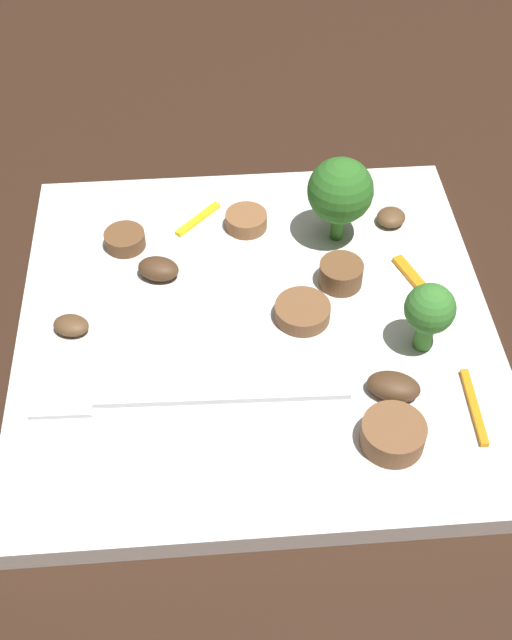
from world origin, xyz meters
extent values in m
plane|color=black|center=(0.00, 0.00, 0.00)|extent=(1.40, 1.40, 0.00)
cube|color=white|center=(0.00, 0.00, 0.01)|extent=(0.29, 0.29, 0.01)
cube|color=silver|center=(0.02, 0.06, 0.02)|extent=(0.15, 0.01, 0.00)
cube|color=silver|center=(0.11, 0.06, 0.02)|extent=(0.04, 0.02, 0.00)
cylinder|color=#408630|center=(-0.10, 0.03, 0.03)|extent=(0.01, 0.01, 0.02)
sphere|color=#387A2D|center=(-0.10, 0.03, 0.05)|extent=(0.03, 0.03, 0.03)
cylinder|color=#347525|center=(-0.06, -0.07, 0.03)|extent=(0.01, 0.01, 0.03)
sphere|color=#2D6B23|center=(-0.06, -0.07, 0.05)|extent=(0.04, 0.04, 0.04)
cylinder|color=brown|center=(-0.03, 0.00, 0.02)|extent=(0.05, 0.05, 0.01)
cylinder|color=brown|center=(-0.06, -0.03, 0.02)|extent=(0.04, 0.04, 0.02)
cylinder|color=brown|center=(-0.07, 0.10, 0.02)|extent=(0.05, 0.05, 0.02)
cylinder|color=brown|center=(0.08, -0.07, 0.02)|extent=(0.04, 0.04, 0.01)
cylinder|color=brown|center=(0.00, -0.09, 0.02)|extent=(0.04, 0.04, 0.01)
ellipsoid|color=#4C331E|center=(0.06, -0.04, 0.02)|extent=(0.03, 0.03, 0.01)
ellipsoid|color=#4C331E|center=(-0.07, 0.06, 0.02)|extent=(0.04, 0.03, 0.01)
ellipsoid|color=brown|center=(-0.10, -0.08, 0.02)|extent=(0.03, 0.03, 0.01)
ellipsoid|color=brown|center=(0.11, 0.00, 0.02)|extent=(0.03, 0.02, 0.01)
cube|color=yellow|center=(0.03, -0.10, 0.02)|extent=(0.03, 0.03, 0.00)
cube|color=orange|center=(-0.12, 0.08, 0.02)|extent=(0.01, 0.05, 0.00)
cube|color=orange|center=(-0.11, -0.02, 0.02)|extent=(0.03, 0.06, 0.00)
camera|label=1|loc=(0.03, 0.33, 0.38)|focal=44.99mm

